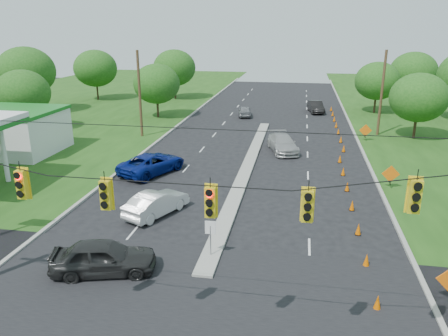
# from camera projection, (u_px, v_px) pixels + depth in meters

# --- Properties ---
(ground) EXTENTS (160.00, 160.00, 0.00)m
(ground) POSITION_uv_depth(u_px,v_px,m) (179.00, 335.00, 16.77)
(ground) COLOR black
(ground) RESTS_ON ground
(cross_street) EXTENTS (160.00, 14.00, 0.02)m
(cross_street) POSITION_uv_depth(u_px,v_px,m) (179.00, 335.00, 16.77)
(cross_street) COLOR black
(cross_street) RESTS_ON ground
(curb_left) EXTENTS (0.25, 110.00, 0.16)m
(curb_left) POSITION_uv_depth(u_px,v_px,m) (164.00, 137.00, 46.53)
(curb_left) COLOR gray
(curb_left) RESTS_ON ground
(curb_right) EXTENTS (0.25, 110.00, 0.16)m
(curb_right) POSITION_uv_depth(u_px,v_px,m) (360.00, 146.00, 43.18)
(curb_right) COLOR gray
(curb_right) RESTS_ON ground
(median) EXTENTS (1.00, 34.00, 0.18)m
(median) POSITION_uv_depth(u_px,v_px,m) (247.00, 168.00, 36.43)
(median) COLOR gray
(median) RESTS_ON ground
(median_sign) EXTENTS (0.55, 0.06, 2.05)m
(median_sign) POSITION_uv_depth(u_px,v_px,m) (210.00, 232.00, 21.93)
(median_sign) COLOR gray
(median_sign) RESTS_ON ground
(signal_span) EXTENTS (25.60, 0.32, 9.00)m
(signal_span) POSITION_uv_depth(u_px,v_px,m) (164.00, 229.00, 14.30)
(signal_span) COLOR #422D1C
(signal_span) RESTS_ON ground
(utility_pole_far_left) EXTENTS (0.28, 0.28, 9.00)m
(utility_pole_far_left) POSITION_uv_depth(u_px,v_px,m) (140.00, 94.00, 45.53)
(utility_pole_far_left) COLOR #422D1C
(utility_pole_far_left) RESTS_ON ground
(utility_pole_far_right) EXTENTS (0.28, 0.28, 9.00)m
(utility_pole_far_right) POSITION_uv_depth(u_px,v_px,m) (382.00, 94.00, 46.06)
(utility_pole_far_right) COLOR #422D1C
(utility_pole_far_right) RESTS_ON ground
(cone_0) EXTENTS (0.32, 0.32, 0.70)m
(cone_0) POSITION_uv_depth(u_px,v_px,m) (378.00, 302.00, 18.19)
(cone_0) COLOR #DE5D00
(cone_0) RESTS_ON ground
(cone_1) EXTENTS (0.32, 0.32, 0.70)m
(cone_1) POSITION_uv_depth(u_px,v_px,m) (367.00, 260.00, 21.46)
(cone_1) COLOR #DE5D00
(cone_1) RESTS_ON ground
(cone_2) EXTENTS (0.32, 0.32, 0.70)m
(cone_2) POSITION_uv_depth(u_px,v_px,m) (358.00, 229.00, 24.74)
(cone_2) COLOR #DE5D00
(cone_2) RESTS_ON ground
(cone_3) EXTENTS (0.32, 0.32, 0.70)m
(cone_3) POSITION_uv_depth(u_px,v_px,m) (352.00, 205.00, 28.02)
(cone_3) COLOR #DE5D00
(cone_3) RESTS_ON ground
(cone_4) EXTENTS (0.32, 0.32, 0.70)m
(cone_4) POSITION_uv_depth(u_px,v_px,m) (347.00, 186.00, 31.29)
(cone_4) COLOR #DE5D00
(cone_4) RESTS_ON ground
(cone_5) EXTENTS (0.32, 0.32, 0.70)m
(cone_5) POSITION_uv_depth(u_px,v_px,m) (343.00, 171.00, 34.57)
(cone_5) COLOR #DE5D00
(cone_5) RESTS_ON ground
(cone_6) EXTENTS (0.32, 0.32, 0.70)m
(cone_6) POSITION_uv_depth(u_px,v_px,m) (340.00, 159.00, 37.84)
(cone_6) COLOR #DE5D00
(cone_6) RESTS_ON ground
(cone_7) EXTENTS (0.32, 0.32, 0.70)m
(cone_7) POSITION_uv_depth(u_px,v_px,m) (344.00, 148.00, 41.02)
(cone_7) COLOR #DE5D00
(cone_7) RESTS_ON ground
(cone_8) EXTENTS (0.32, 0.32, 0.70)m
(cone_8) POSITION_uv_depth(u_px,v_px,m) (341.00, 139.00, 44.30)
(cone_8) COLOR #DE5D00
(cone_8) RESTS_ON ground
(cone_9) EXTENTS (0.32, 0.32, 0.70)m
(cone_9) POSITION_uv_depth(u_px,v_px,m) (338.00, 131.00, 47.57)
(cone_9) COLOR #DE5D00
(cone_9) RESTS_ON ground
(cone_10) EXTENTS (0.32, 0.32, 0.70)m
(cone_10) POSITION_uv_depth(u_px,v_px,m) (336.00, 125.00, 50.85)
(cone_10) COLOR #DE5D00
(cone_10) RESTS_ON ground
(cone_11) EXTENTS (0.32, 0.32, 0.70)m
(cone_11) POSITION_uv_depth(u_px,v_px,m) (334.00, 119.00, 54.13)
(cone_11) COLOR #DE5D00
(cone_11) RESTS_ON ground
(cone_12) EXTENTS (0.32, 0.32, 0.70)m
(cone_12) POSITION_uv_depth(u_px,v_px,m) (333.00, 113.00, 57.40)
(cone_12) COLOR #DE5D00
(cone_12) RESTS_ON ground
(cone_13) EXTENTS (0.32, 0.32, 0.70)m
(cone_13) POSITION_uv_depth(u_px,v_px,m) (331.00, 109.00, 60.68)
(cone_13) COLOR #DE5D00
(cone_13) RESTS_ON ground
(work_sign_1) EXTENTS (1.27, 0.58, 1.37)m
(work_sign_1) POSITION_uv_depth(u_px,v_px,m) (391.00, 175.00, 31.49)
(work_sign_1) COLOR black
(work_sign_1) RESTS_ON ground
(work_sign_2) EXTENTS (1.27, 0.58, 1.37)m
(work_sign_2) POSITION_uv_depth(u_px,v_px,m) (365.00, 131.00, 44.59)
(work_sign_2) COLOR black
(work_sign_2) RESTS_ON ground
(tree_2) EXTENTS (5.88, 5.88, 6.86)m
(tree_2) POSITION_uv_depth(u_px,v_px,m) (23.00, 93.00, 47.82)
(tree_2) COLOR black
(tree_2) RESTS_ON ground
(tree_3) EXTENTS (7.56, 7.56, 8.82)m
(tree_3) POSITION_uv_depth(u_px,v_px,m) (26.00, 71.00, 57.78)
(tree_3) COLOR black
(tree_3) RESTS_ON ground
(tree_4) EXTENTS (6.72, 6.72, 7.84)m
(tree_4) POSITION_uv_depth(u_px,v_px,m) (95.00, 68.00, 68.55)
(tree_4) COLOR black
(tree_4) RESTS_ON ground
(tree_5) EXTENTS (5.88, 5.88, 6.86)m
(tree_5) POSITION_uv_depth(u_px,v_px,m) (157.00, 84.00, 55.19)
(tree_5) COLOR black
(tree_5) RESTS_ON ground
(tree_6) EXTENTS (6.72, 6.72, 7.84)m
(tree_6) POSITION_uv_depth(u_px,v_px,m) (174.00, 68.00, 69.37)
(tree_6) COLOR black
(tree_6) RESTS_ON ground
(tree_9) EXTENTS (5.88, 5.88, 6.86)m
(tree_9) POSITION_uv_depth(u_px,v_px,m) (419.00, 98.00, 44.60)
(tree_9) COLOR black
(tree_9) RESTS_ON ground
(tree_11) EXTENTS (6.72, 6.72, 7.84)m
(tree_11) POSITION_uv_depth(u_px,v_px,m) (413.00, 72.00, 63.40)
(tree_11) COLOR black
(tree_11) RESTS_ON ground
(tree_12) EXTENTS (5.88, 5.88, 6.86)m
(tree_12) POSITION_uv_depth(u_px,v_px,m) (377.00, 81.00, 58.03)
(tree_12) COLOR black
(tree_12) RESTS_ON ground
(black_sedan) EXTENTS (5.28, 3.18, 1.68)m
(black_sedan) POSITION_uv_depth(u_px,v_px,m) (104.00, 257.00, 20.76)
(black_sedan) COLOR #242424
(black_sedan) RESTS_ON ground
(white_sedan) EXTENTS (3.37, 4.90, 1.53)m
(white_sedan) POSITION_uv_depth(u_px,v_px,m) (157.00, 203.00, 27.29)
(white_sedan) COLOR silver
(white_sedan) RESTS_ON ground
(blue_pickup) EXTENTS (4.96, 6.53, 1.65)m
(blue_pickup) POSITION_uv_depth(u_px,v_px,m) (152.00, 163.00, 34.99)
(blue_pickup) COLOR navy
(blue_pickup) RESTS_ON ground
(silver_car_far) EXTENTS (3.63, 5.81, 1.57)m
(silver_car_far) POSITION_uv_depth(u_px,v_px,m) (283.00, 143.00, 41.06)
(silver_car_far) COLOR #9C9C9C
(silver_car_far) RESTS_ON ground
(silver_car_oncoming) EXTENTS (2.22, 4.23, 1.37)m
(silver_car_oncoming) POSITION_uv_depth(u_px,v_px,m) (245.00, 111.00, 57.08)
(silver_car_oncoming) COLOR gray
(silver_car_oncoming) RESTS_ON ground
(dark_car_receding) EXTENTS (2.38, 4.95, 1.56)m
(dark_car_receding) POSITION_uv_depth(u_px,v_px,m) (316.00, 107.00, 59.64)
(dark_car_receding) COLOR black
(dark_car_receding) RESTS_ON ground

